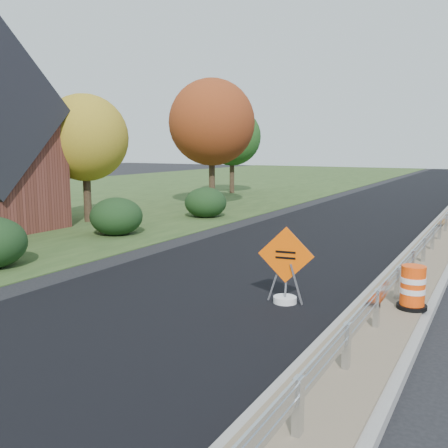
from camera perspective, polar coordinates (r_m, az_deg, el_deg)
The scene contains 10 objects.
ground at distance 15.55m, azimuth 21.74°, elevation -4.83°, with size 140.00×140.00×0.00m, color black.
grass_verge_near at distance 36.16m, azimuth -16.56°, elevation 2.95°, with size 30.00×120.00×0.03m, color #2D451D.
milled_overlay at distance 26.04m, azimuth 15.13°, elevation 0.82°, with size 7.20×120.00×0.01m, color black.
hedge_mid at distance 20.30m, azimuth -12.20°, elevation 0.88°, with size 2.09×2.09×1.52m, color black.
hedge_north at distance 24.81m, azimuth -2.12°, elevation 2.49°, with size 2.09×2.09×1.52m, color black.
tree_near_yellow at distance 23.97m, azimuth -15.61°, elevation 9.44°, with size 3.96×3.96×5.88m.
tree_near_red at distance 29.14m, azimuth -1.41°, elevation 11.52°, with size 4.95×4.95×7.35m.
tree_near_back at distance 37.56m, azimuth 0.92°, elevation 9.94°, with size 4.29×4.29×6.37m.
caution_sign at distance 11.38m, azimuth 7.02°, elevation -6.83°, with size 1.26×0.53×1.75m.
barrel_median_near at distance 10.92m, azimuth 20.76°, elevation -6.87°, with size 0.61×0.61×0.89m.
Camera 1 is at (1.86, -15.04, 3.51)m, focal length 40.00 mm.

